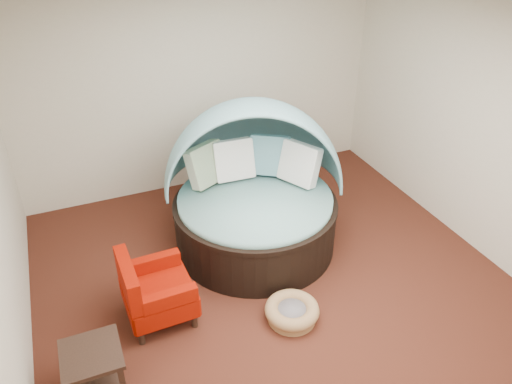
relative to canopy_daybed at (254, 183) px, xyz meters
name	(u,v)px	position (x,y,z in m)	size (l,w,h in m)	color
floor	(276,285)	(-0.11, -0.87, -0.81)	(5.00, 5.00, 0.00)	#4E2316
wall_back	(200,89)	(-0.11, 1.63, 0.59)	(5.00, 5.00, 0.00)	beige
wall_front	(469,382)	(-0.11, -3.37, 0.59)	(5.00, 5.00, 0.00)	beige
wall_right	(482,132)	(2.39, -0.87, 0.59)	(5.00, 5.00, 0.00)	beige
ceiling	(283,24)	(-0.11, -0.87, 1.99)	(5.00, 5.00, 0.00)	white
canopy_daybed	(254,183)	(0.00, 0.00, 0.00)	(2.44, 2.40, 1.75)	black
pet_basket	(292,311)	(-0.17, -1.38, -0.71)	(0.73, 0.73, 0.19)	#956C43
red_armchair	(153,291)	(-1.42, -0.83, -0.45)	(0.68, 0.69, 0.78)	black
side_table	(94,366)	(-2.08, -1.48, -0.51)	(0.50, 0.50, 0.47)	black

